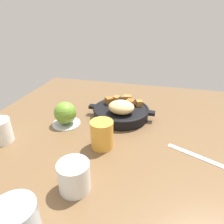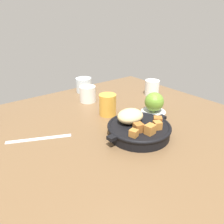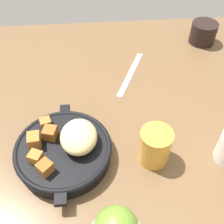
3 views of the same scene
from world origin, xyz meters
TOP-DOWN VIEW (x-y plane):
  - ground_plane at (0.00, 0.00)cm, footprint 108.79×98.67cm
  - cast_iron_skillet at (4.26, -9.15)cm, footprint 25.92×21.64cm
  - butter_knife at (-23.65, 9.15)cm, footprint 19.86×10.22cm
  - coffee_mug_dark at (-38.80, 35.32)cm, footprint 8.50×8.50cm
  - juice_glass_amber at (6.05, 10.50)cm, footprint 7.00×7.00cm

SIDE VIEW (x-z plane):
  - ground_plane at x=0.00cm, z-range -2.40..0.00cm
  - butter_knife at x=-23.65cm, z-range 0.00..0.36cm
  - cast_iron_skillet at x=4.26cm, z-range -1.34..7.25cm
  - coffee_mug_dark at x=-38.80cm, z-range 0.00..6.91cm
  - juice_glass_amber at x=6.05cm, z-range 0.00..8.76cm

